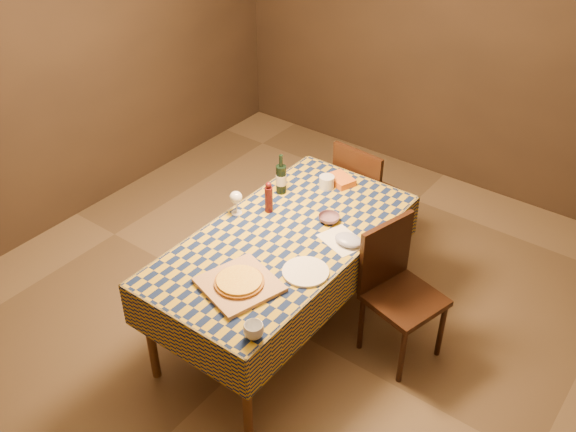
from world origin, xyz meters
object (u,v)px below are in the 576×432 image
(bowl, at_px, (329,218))
(pizza, at_px, (239,281))
(cutting_board, at_px, (239,285))
(chair_right, at_px, (396,284))
(white_plate, at_px, (306,272))
(chair_far, at_px, (364,192))
(dining_table, at_px, (283,246))
(wine_bottle, at_px, (281,179))

(bowl, bearing_deg, pizza, -93.33)
(cutting_board, height_order, bowl, bowl)
(bowl, height_order, chair_right, chair_right)
(bowl, xyz_separation_m, chair_right, (0.53, -0.02, -0.27))
(cutting_board, height_order, pizza, pizza)
(white_plate, distance_m, chair_far, 1.35)
(dining_table, distance_m, wine_bottle, 0.54)
(pizza, height_order, chair_right, chair_right)
(chair_right, bearing_deg, cutting_board, -125.26)
(pizza, bearing_deg, bowl, 86.67)
(pizza, distance_m, wine_bottle, 1.00)
(white_plate, relative_size, chair_right, 0.29)
(dining_table, distance_m, white_plate, 0.38)
(dining_table, bearing_deg, bowl, 66.76)
(pizza, bearing_deg, chair_far, 94.85)
(dining_table, xyz_separation_m, chair_far, (-0.05, 1.08, -0.17))
(pizza, bearing_deg, white_plate, 54.42)
(pizza, xyz_separation_m, wine_bottle, (-0.41, 0.92, 0.07))
(cutting_board, bearing_deg, white_plate, 54.42)
(dining_table, relative_size, wine_bottle, 6.34)
(cutting_board, relative_size, chair_far, 0.42)
(chair_far, bearing_deg, bowl, -76.55)
(bowl, height_order, chair_far, chair_far)
(white_plate, height_order, chair_right, chair_right)
(pizza, relative_size, chair_right, 0.32)
(wine_bottle, distance_m, chair_far, 0.81)
(white_plate, bearing_deg, chair_right, 54.95)
(wine_bottle, relative_size, chair_right, 0.31)
(cutting_board, bearing_deg, chair_far, 94.85)
(dining_table, distance_m, chair_far, 1.09)
(chair_far, bearing_deg, pizza, -85.15)
(pizza, height_order, wine_bottle, wine_bottle)
(cutting_board, height_order, chair_far, chair_far)
(bowl, distance_m, white_plate, 0.54)
(cutting_board, xyz_separation_m, white_plate, (0.23, 0.32, -0.00))
(dining_table, bearing_deg, pizza, -80.64)
(pizza, bearing_deg, chair_right, 54.74)
(wine_bottle, distance_m, white_plate, 0.88)
(white_plate, xyz_separation_m, chair_right, (0.35, 0.49, -0.26))
(dining_table, height_order, cutting_board, cutting_board)
(cutting_board, distance_m, pizza, 0.03)
(chair_right, bearing_deg, pizza, -125.26)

